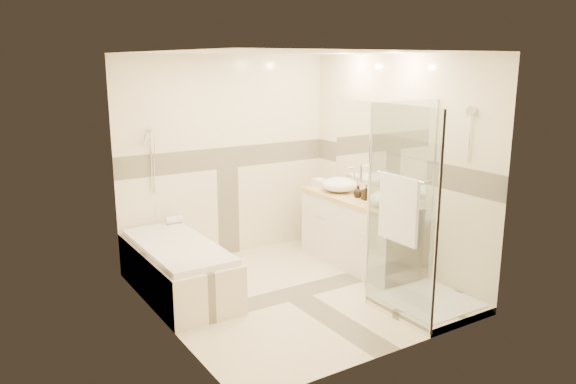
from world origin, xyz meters
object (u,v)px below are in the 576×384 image
shower_enclosure (417,261)px  amenity_bottle_b (358,191)px  vessel_sink_near (339,184)px  bathtub (178,266)px  vessel_sink_far (387,199)px  vanity (358,231)px  amenity_bottle_a (366,192)px

shower_enclosure → amenity_bottle_b: shower_enclosure is taller
vessel_sink_near → bathtub: bearing=-179.8°
vessel_sink_near → vessel_sink_far: bearing=-90.0°
vanity → amenity_bottle_a: (-0.02, -0.15, 0.51)m
vessel_sink_near → amenity_bottle_a: (0.00, -0.50, -0.00)m
vessel_sink_far → vanity: bearing=87.8°
bathtub → amenity_bottle_a: 2.28m
bathtub → vessel_sink_near: vessel_sink_near is taller
shower_enclosure → vessel_sink_far: bearing=70.2°
vanity → shower_enclosure: shower_enclosure is taller
vessel_sink_near → amenity_bottle_a: size_ratio=2.52×
vessel_sink_far → bathtub: bearing=158.0°
bathtub → shower_enclosure: size_ratio=0.83×
vanity → vessel_sink_far: size_ratio=3.86×
vanity → vessel_sink_far: 0.72m
vessel_sink_far → amenity_bottle_b: bearing=90.0°
bathtub → vessel_sink_near: bearing=0.2°
bathtub → vessel_sink_near: size_ratio=3.84×
shower_enclosure → amenity_bottle_b: 1.36m
amenity_bottle_b → bathtub: bearing=170.6°
vessel_sink_far → amenity_bottle_a: (0.00, 0.36, 0.00)m
vessel_sink_far → amenity_bottle_b: size_ratio=2.90×
vanity → amenity_bottle_a: 0.53m
shower_enclosure → amenity_bottle_a: size_ratio=11.62×
vessel_sink_far → amenity_bottle_a: bearing=90.0°
amenity_bottle_b → vessel_sink_near: bearing=90.0°
vessel_sink_far → vessel_sink_near: bearing=90.0°
amenity_bottle_a → vessel_sink_near: bearing=90.0°
vanity → vessel_sink_near: bearing=93.2°
amenity_bottle_b → amenity_bottle_a: bearing=-90.0°
bathtub → amenity_bottle_a: size_ratio=9.68×
bathtub → shower_enclosure: bearing=-41.1°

